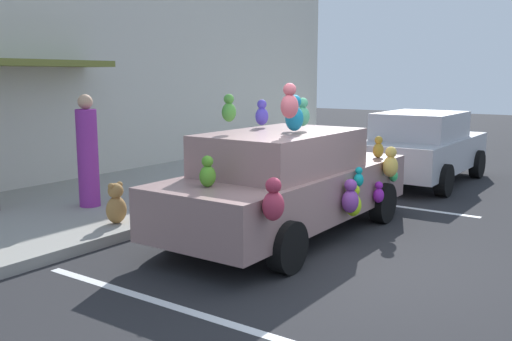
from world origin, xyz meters
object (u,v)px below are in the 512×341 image
Objects in this scene: plush_covered_car at (288,181)px; pedestrian_by_lamp at (88,154)px; parked_sedan_behind at (422,147)px; teddy_bear_on_sidewalk at (116,204)px.

plush_covered_car reaches higher than pedestrian_by_lamp.
pedestrian_by_lamp is (-0.83, 3.40, 0.22)m from plush_covered_car.
pedestrian_by_lamp is (-6.06, 3.58, 0.24)m from parked_sedan_behind.
pedestrian_by_lamp is (0.52, 1.25, 0.59)m from teddy_bear_on_sidewalk.
parked_sedan_behind is (5.23, -0.18, -0.02)m from plush_covered_car.
teddy_bear_on_sidewalk is (-6.58, 2.34, -0.35)m from parked_sedan_behind.
plush_covered_car is at bearing 178.01° from parked_sedan_behind.
teddy_bear_on_sidewalk is 1.47m from pedestrian_by_lamp.
parked_sedan_behind is 2.14× the size of pedestrian_by_lamp.
plush_covered_car is 3.51m from pedestrian_by_lamp.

